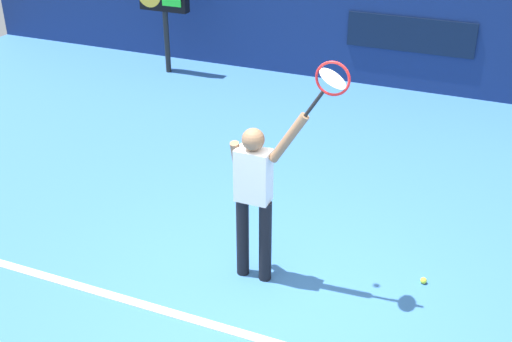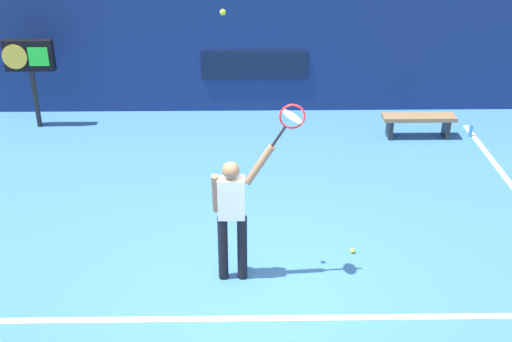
# 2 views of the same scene
# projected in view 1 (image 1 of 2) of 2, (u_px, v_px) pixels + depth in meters

# --- Properties ---
(ground_plane) EXTENTS (18.00, 18.00, 0.00)m
(ground_plane) POSITION_uv_depth(u_px,v_px,m) (274.00, 305.00, 6.41)
(ground_plane) COLOR #3870B2
(back_wall) EXTENTS (18.00, 0.20, 2.82)m
(back_wall) POSITION_uv_depth(u_px,v_px,m) (414.00, 10.00, 11.06)
(back_wall) COLOR navy
(back_wall) RESTS_ON ground_plane
(sponsor_banner_center) EXTENTS (2.20, 0.03, 0.60)m
(sponsor_banner_center) POSITION_uv_depth(u_px,v_px,m) (410.00, 35.00, 11.15)
(sponsor_banner_center) COLOR #0C1933
(court_baseline) EXTENTS (10.00, 0.10, 0.01)m
(court_baseline) POSITION_uv_depth(u_px,v_px,m) (254.00, 337.00, 5.99)
(court_baseline) COLOR white
(court_baseline) RESTS_ON ground_plane
(tennis_player) EXTENTS (0.79, 0.31, 1.93)m
(tennis_player) POSITION_uv_depth(u_px,v_px,m) (254.00, 192.00, 6.36)
(tennis_player) COLOR black
(tennis_player) RESTS_ON ground_plane
(tennis_racket) EXTENTS (0.46, 0.27, 0.60)m
(tennis_racket) POSITION_uv_depth(u_px,v_px,m) (331.00, 82.00, 5.52)
(tennis_racket) COLOR black
(spare_ball) EXTENTS (0.07, 0.07, 0.07)m
(spare_ball) POSITION_uv_depth(u_px,v_px,m) (424.00, 280.00, 6.70)
(spare_ball) COLOR #CCE033
(spare_ball) RESTS_ON ground_plane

